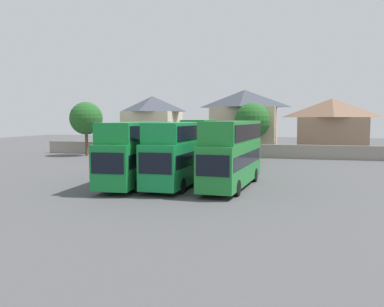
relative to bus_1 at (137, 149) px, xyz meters
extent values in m
plane|color=#4C4C4F|center=(3.75, 17.95, -2.77)|extent=(140.00, 140.00, 0.00)
cube|color=gray|center=(3.75, 24.70, -1.87)|extent=(56.00, 0.50, 1.80)
cube|color=#168135|center=(0.01, -0.10, -0.86)|extent=(3.37, 12.02, 3.09)
cube|color=black|center=(0.42, -6.04, -0.49)|extent=(2.25, 0.23, 1.39)
cube|color=black|center=(0.01, -0.10, -0.49)|extent=(3.34, 11.07, 0.97)
cube|color=#168135|center=(-0.01, 0.20, 1.41)|extent=(3.28, 11.42, 1.45)
cube|color=black|center=(-0.01, 0.20, 1.41)|extent=(3.33, 10.84, 1.02)
cylinder|color=black|center=(1.43, -3.69, -2.22)|extent=(0.38, 1.12, 1.10)
cylinder|color=black|center=(-0.91, -3.85, -2.22)|extent=(0.38, 1.12, 1.10)
cylinder|color=black|center=(0.93, 3.65, -2.22)|extent=(0.38, 1.12, 1.10)
cylinder|color=black|center=(-1.42, 3.49, -2.22)|extent=(0.38, 1.12, 1.10)
cube|color=#14863F|center=(3.56, -0.02, -0.86)|extent=(2.81, 10.63, 3.10)
cube|color=black|center=(3.45, -5.33, -0.49)|extent=(2.28, 0.13, 1.39)
cube|color=black|center=(3.56, -0.02, -0.49)|extent=(2.83, 9.78, 0.98)
cube|color=#14863F|center=(3.57, 0.24, 1.41)|extent=(2.75, 10.10, 1.44)
cube|color=black|center=(3.57, 0.24, 1.41)|extent=(2.83, 9.57, 1.01)
cylinder|color=black|center=(4.69, -3.33, -2.22)|extent=(0.32, 1.11, 1.10)
cylinder|color=black|center=(2.30, -3.28, -2.22)|extent=(0.32, 1.11, 1.10)
cylinder|color=black|center=(4.82, 3.23, -2.22)|extent=(0.32, 1.11, 1.10)
cylinder|color=black|center=(2.44, 3.28, -2.22)|extent=(0.32, 1.11, 1.10)
cube|color=#1E7D30|center=(7.61, 0.21, -0.90)|extent=(3.15, 11.10, 3.03)
cube|color=black|center=(7.27, -5.29, -0.53)|extent=(2.18, 0.21, 1.36)
cube|color=black|center=(7.61, 0.21, -0.53)|extent=(3.13, 10.23, 0.95)
cube|color=#1E7D30|center=(7.63, 0.48, 1.43)|extent=(3.06, 10.55, 1.63)
cube|color=black|center=(7.63, 0.48, 1.43)|extent=(3.12, 10.01, 1.14)
cylinder|color=black|center=(8.54, -3.26, -2.22)|extent=(0.37, 1.12, 1.10)
cylinder|color=black|center=(6.27, -3.12, -2.22)|extent=(0.37, 1.12, 1.10)
cylinder|color=black|center=(8.96, 3.53, -2.22)|extent=(0.37, 1.12, 1.10)
cylinder|color=black|center=(6.69, 3.67, -2.22)|extent=(0.37, 1.12, 1.10)
cube|color=#188331|center=(1.48, 14.87, -0.91)|extent=(3.38, 11.03, 3.00)
cube|color=black|center=(1.91, 9.43, -0.55)|extent=(2.23, 0.25, 1.35)
cube|color=black|center=(1.48, 14.87, -0.55)|extent=(3.35, 10.16, 0.94)
cube|color=#188331|center=(1.46, 15.14, 1.43)|extent=(3.28, 10.48, 1.68)
cube|color=black|center=(1.46, 15.14, 1.43)|extent=(3.33, 9.95, 1.18)
cylinder|color=black|center=(2.90, 11.60, -2.22)|extent=(0.39, 1.12, 1.10)
cylinder|color=black|center=(0.58, 11.42, -2.22)|extent=(0.39, 1.12, 1.10)
cylinder|color=black|center=(2.37, 18.32, -2.22)|extent=(0.39, 1.12, 1.10)
cylinder|color=black|center=(0.05, 18.13, -2.22)|extent=(0.39, 1.12, 1.10)
cube|color=#20803C|center=(6.07, 14.48, -0.82)|extent=(2.91, 11.88, 3.18)
cube|color=black|center=(5.81, 8.58, -0.43)|extent=(2.11, 0.17, 1.43)
cube|color=black|center=(6.07, 14.48, -0.43)|extent=(2.91, 10.94, 1.00)
cylinder|color=black|center=(7.02, 10.78, -2.22)|extent=(0.35, 1.11, 1.10)
cylinder|color=black|center=(4.81, 10.88, -2.22)|extent=(0.35, 1.11, 1.10)
cylinder|color=black|center=(7.33, 18.08, -2.22)|extent=(0.35, 1.11, 1.10)
cylinder|color=black|center=(5.13, 18.18, -2.22)|extent=(0.35, 1.11, 1.10)
cube|color=beige|center=(-10.26, 31.40, 0.37)|extent=(7.58, 7.85, 6.28)
pyramid|color=#3D424C|center=(-10.26, 31.40, 4.72)|extent=(7.95, 8.24, 2.42)
cube|color=#C6B293|center=(4.19, 32.01, 0.68)|extent=(9.37, 7.03, 6.89)
pyramid|color=#3D424C|center=(4.19, 32.01, 5.41)|extent=(9.83, 7.38, 2.58)
cube|color=#9E7A60|center=(16.62, 31.35, -0.07)|extent=(9.34, 6.12, 5.38)
pyramid|color=brown|center=(16.62, 31.35, 3.94)|extent=(9.80, 6.42, 2.64)
cylinder|color=brown|center=(5.95, 27.20, -1.17)|extent=(0.42, 0.42, 3.19)
sphere|color=#235B23|center=(5.95, 27.20, 2.15)|extent=(4.93, 4.93, 4.93)
cylinder|color=brown|center=(-16.50, 21.70, -0.95)|extent=(0.42, 0.42, 3.64)
sphere|color=#235B23|center=(-16.50, 21.70, 2.47)|extent=(4.55, 4.55, 4.55)
camera|label=1|loc=(12.70, -30.72, 2.43)|focal=39.00mm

